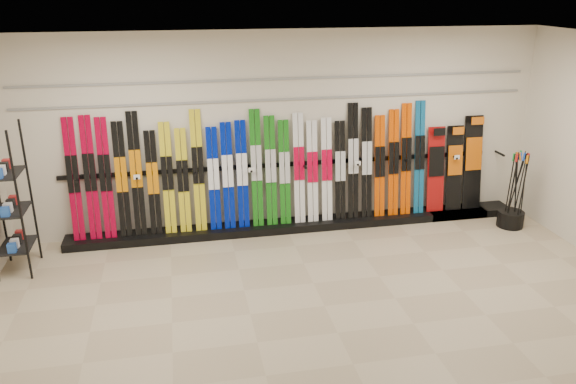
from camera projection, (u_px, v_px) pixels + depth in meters
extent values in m
plane|color=tan|center=(325.00, 306.00, 6.65)|extent=(8.00, 8.00, 0.00)
plane|color=beige|center=(284.00, 132.00, 8.43)|extent=(8.00, 0.00, 8.00)
plane|color=silver|center=(331.00, 46.00, 5.61)|extent=(8.00, 8.00, 0.00)
cube|color=black|center=(301.00, 225.00, 8.77)|extent=(8.00, 0.40, 0.12)
cube|color=#A00022|center=(73.00, 180.00, 7.90)|extent=(0.17, 0.26, 1.76)
cube|color=#A00022|center=(90.00, 178.00, 7.94)|extent=(0.17, 0.27, 1.77)
cube|color=#A00022|center=(106.00, 179.00, 7.99)|extent=(0.17, 0.26, 1.74)
cube|color=black|center=(122.00, 180.00, 8.03)|extent=(0.17, 0.25, 1.67)
cube|color=black|center=(136.00, 175.00, 8.06)|extent=(0.17, 0.27, 1.80)
cube|color=black|center=(153.00, 183.00, 8.13)|extent=(0.17, 0.23, 1.52)
cube|color=gold|center=(168.00, 178.00, 8.16)|extent=(0.17, 0.25, 1.63)
cube|color=gold|center=(183.00, 181.00, 8.21)|extent=(0.17, 0.23, 1.53)
cube|color=gold|center=(198.00, 171.00, 8.22)|extent=(0.17, 0.27, 1.79)
cube|color=#001598|center=(214.00, 179.00, 8.29)|extent=(0.17, 0.23, 1.53)
cube|color=#001598|center=(228.00, 176.00, 8.32)|extent=(0.17, 0.24, 1.59)
cube|color=#001598|center=(242.00, 175.00, 8.36)|extent=(0.17, 0.24, 1.61)
cube|color=#186D14|center=(256.00, 169.00, 8.39)|extent=(0.17, 0.27, 1.76)
cube|color=#186D14|center=(271.00, 171.00, 8.44)|extent=(0.17, 0.25, 1.66)
cube|color=#186D14|center=(285.00, 173.00, 8.49)|extent=(0.17, 0.24, 1.58)
cube|color=silver|center=(299.00, 169.00, 8.52)|extent=(0.17, 0.25, 1.68)
cube|color=silver|center=(312.00, 172.00, 8.57)|extent=(0.17, 0.24, 1.55)
cube|color=silver|center=(327.00, 170.00, 8.61)|extent=(0.17, 0.24, 1.59)
cube|color=black|center=(340.00, 171.00, 8.65)|extent=(0.17, 0.23, 1.53)
cube|color=black|center=(353.00, 162.00, 8.66)|extent=(0.17, 0.27, 1.79)
cube|color=black|center=(367.00, 163.00, 8.71)|extent=(0.17, 0.26, 1.71)
cube|color=#D74500|center=(380.00, 167.00, 8.77)|extent=(0.17, 0.24, 1.59)
cube|color=#D74500|center=(393.00, 163.00, 8.80)|extent=(0.17, 0.25, 1.67)
cube|color=#D74500|center=(406.00, 160.00, 8.83)|extent=(0.17, 0.26, 1.75)
cube|color=#0D527F|center=(419.00, 158.00, 8.87)|extent=(0.17, 0.27, 1.78)
cube|color=#990C0C|center=(436.00, 170.00, 8.99)|extent=(0.28, 0.21, 1.36)
cube|color=black|center=(454.00, 168.00, 9.05)|extent=(0.27, 0.21, 1.37)
cube|color=black|center=(473.00, 163.00, 9.09)|extent=(0.31, 0.23, 1.51)
cube|color=black|center=(9.00, 201.00, 7.17)|extent=(0.40, 0.60, 1.97)
cylinder|color=black|center=(510.00, 219.00, 8.82)|extent=(0.40, 0.40, 0.25)
cylinder|color=black|center=(523.00, 190.00, 8.63)|extent=(0.05, 0.12, 1.18)
cylinder|color=black|center=(512.00, 189.00, 8.69)|extent=(0.05, 0.03, 1.18)
cylinder|color=black|center=(516.00, 189.00, 8.67)|extent=(0.10, 0.07, 1.18)
cylinder|color=black|center=(515.00, 187.00, 8.78)|extent=(0.14, 0.08, 1.17)
cylinder|color=black|center=(522.00, 192.00, 8.56)|extent=(0.03, 0.08, 1.18)
cylinder|color=black|center=(515.00, 189.00, 8.67)|extent=(0.10, 0.13, 1.17)
cylinder|color=black|center=(519.00, 190.00, 8.66)|extent=(0.05, 0.09, 1.18)
cylinder|color=black|center=(509.00, 190.00, 8.64)|extent=(0.04, 0.10, 1.18)
cylinder|color=black|center=(512.00, 191.00, 8.61)|extent=(0.07, 0.03, 1.18)
cylinder|color=black|center=(522.00, 193.00, 8.53)|extent=(0.10, 0.09, 1.18)
cylinder|color=black|center=(515.00, 189.00, 8.70)|extent=(0.12, 0.16, 1.17)
cube|color=gray|center=(284.00, 99.00, 8.24)|extent=(7.60, 0.02, 0.03)
cube|color=gray|center=(284.00, 79.00, 8.14)|extent=(7.60, 0.02, 0.03)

